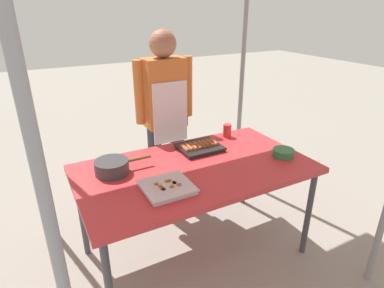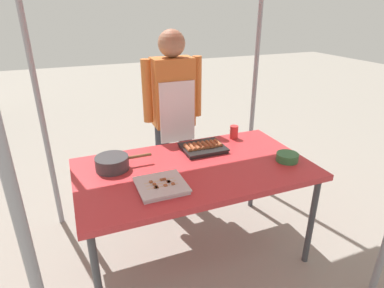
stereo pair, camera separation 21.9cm
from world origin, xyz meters
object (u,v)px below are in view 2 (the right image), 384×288
at_px(vendor_woman, 173,109).
at_px(stall_table, 195,173).
at_px(condiment_bowl, 287,157).
at_px(drink_cup_near_edge, 234,132).
at_px(cooking_wok, 112,162).
at_px(tray_meat_skewers, 161,186).
at_px(tray_grilled_sausages, 203,147).

bearing_deg(vendor_woman, stall_table, 82.89).
bearing_deg(stall_table, condiment_bowl, -13.96).
bearing_deg(vendor_woman, drink_cup_near_edge, 139.60).
bearing_deg(vendor_woman, condiment_bowl, 122.93).
relative_size(stall_table, condiment_bowl, 10.26).
relative_size(drink_cup_near_edge, vendor_woman, 0.07).
relative_size(cooking_wok, condiment_bowl, 2.46).
bearing_deg(vendor_woman, tray_meat_skewers, 66.65).
xyz_separation_m(stall_table, cooking_wok, (-0.53, 0.17, 0.10)).
xyz_separation_m(drink_cup_near_edge, vendor_woman, (-0.41, 0.35, 0.14)).
bearing_deg(tray_meat_skewers, cooking_wok, 122.85).
bearing_deg(tray_meat_skewers, tray_grilled_sausages, 42.26).
distance_m(condiment_bowl, drink_cup_near_edge, 0.54).
relative_size(tray_grilled_sausages, vendor_woman, 0.20).
distance_m(cooking_wok, vendor_woman, 0.82).
bearing_deg(drink_cup_near_edge, tray_grilled_sausages, -160.07).
distance_m(cooking_wok, condiment_bowl, 1.22).
distance_m(tray_grilled_sausages, tray_meat_skewers, 0.62).
xyz_separation_m(tray_grilled_sausages, tray_meat_skewers, (-0.46, -0.42, -0.00)).
xyz_separation_m(stall_table, condiment_bowl, (0.65, -0.16, 0.08)).
bearing_deg(stall_table, tray_grilled_sausages, 54.76).
bearing_deg(stall_table, vendor_woman, 82.89).
xyz_separation_m(tray_grilled_sausages, vendor_woman, (-0.08, 0.47, 0.18)).
relative_size(cooking_wok, vendor_woman, 0.24).
distance_m(stall_table, drink_cup_near_edge, 0.62).
bearing_deg(cooking_wok, condiment_bowl, -15.97).
bearing_deg(tray_grilled_sausages, cooking_wok, -175.20).
distance_m(stall_table, tray_grilled_sausages, 0.29).
distance_m(tray_meat_skewers, cooking_wok, 0.43).
relative_size(tray_grilled_sausages, condiment_bowl, 2.06).
height_order(cooking_wok, drink_cup_near_edge, drink_cup_near_edge).
distance_m(tray_meat_skewers, condiment_bowl, 0.94).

